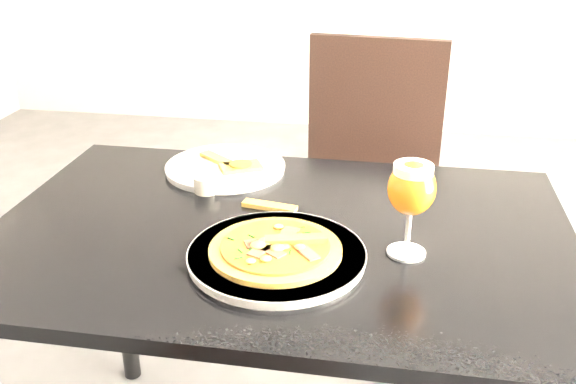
% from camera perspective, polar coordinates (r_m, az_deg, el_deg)
% --- Properties ---
extents(dining_table, '(1.20, 0.80, 0.75)m').
position_cam_1_polar(dining_table, '(1.38, -0.70, -6.54)').
color(dining_table, black).
rests_on(dining_table, ground).
extents(chair_far, '(0.50, 0.50, 0.99)m').
position_cam_1_polar(chair_far, '(2.05, 6.93, 0.56)').
color(chair_far, black).
rests_on(chair_far, ground).
extents(plate_main, '(0.41, 0.41, 0.02)m').
position_cam_1_polar(plate_main, '(1.22, -1.00, -5.65)').
color(plate_main, silver).
rests_on(plate_main, dining_table).
extents(pizza, '(0.25, 0.25, 0.03)m').
position_cam_1_polar(pizza, '(1.20, -1.07, -5.02)').
color(pizza, olive).
rests_on(pizza, plate_main).
extents(plate_second, '(0.35, 0.35, 0.02)m').
position_cam_1_polar(plate_second, '(1.61, -5.58, 2.17)').
color(plate_second, silver).
rests_on(plate_second, dining_table).
extents(crust_scraps, '(0.18, 0.14, 0.01)m').
position_cam_1_polar(crust_scraps, '(1.60, -4.91, 2.50)').
color(crust_scraps, olive).
rests_on(crust_scraps, plate_second).
extents(loose_crust, '(0.13, 0.05, 0.01)m').
position_cam_1_polar(loose_crust, '(1.41, -1.65, -1.27)').
color(loose_crust, olive).
rests_on(loose_crust, dining_table).
extents(sauce_cup, '(0.06, 0.06, 0.04)m').
position_cam_1_polar(sauce_cup, '(1.50, -7.28, 0.77)').
color(sauce_cup, '#B4B1A2').
rests_on(sauce_cup, dining_table).
extents(beer_glass, '(0.09, 0.09, 0.19)m').
position_cam_1_polar(beer_glass, '(1.20, 10.94, 0.25)').
color(beer_glass, '#B8BFC2').
rests_on(beer_glass, dining_table).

